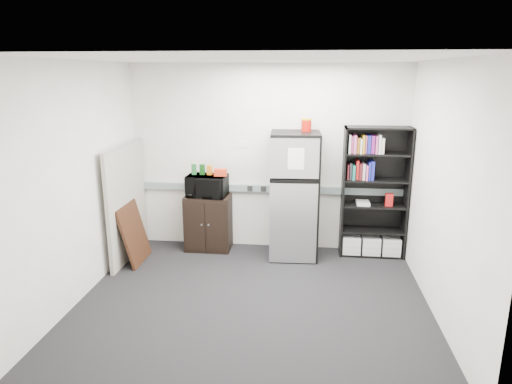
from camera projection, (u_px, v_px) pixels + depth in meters
floor at (253, 300)px, 5.31m from camera, size 4.00×4.00×0.00m
wall_back at (267, 158)px, 6.64m from camera, size 4.00×0.02×2.70m
wall_right at (444, 193)px, 4.74m from camera, size 0.02×3.50×2.70m
wall_left at (79, 183)px, 5.18m from camera, size 0.02×3.50×2.70m
ceiling at (253, 58)px, 4.62m from camera, size 4.00×3.50×0.02m
electrical_raceway at (267, 189)px, 6.73m from camera, size 3.92×0.05×0.10m
wall_note at (243, 144)px, 6.62m from camera, size 0.14×0.00×0.10m
bookshelf at (374, 193)px, 6.41m from camera, size 0.90×0.34×1.85m
cubicle_partition at (127, 202)px, 6.34m from camera, size 0.06×1.30×1.62m
cabinet at (208, 223)px, 6.74m from camera, size 0.66×0.44×0.82m
microwave at (207, 186)px, 6.58m from camera, size 0.58×0.41×0.31m
snack_box_a at (194, 169)px, 6.57m from camera, size 0.08×0.07×0.15m
snack_box_b at (202, 170)px, 6.56m from camera, size 0.07×0.05×0.15m
snack_box_c at (210, 170)px, 6.55m from camera, size 0.08×0.06×0.14m
snack_bag at (220, 172)px, 6.49m from camera, size 0.19×0.12×0.10m
refrigerator at (294, 195)px, 6.40m from camera, size 0.70×0.72×1.78m
coffee_can at (306, 124)px, 6.26m from camera, size 0.14×0.14×0.19m
framed_poster at (134, 233)px, 6.29m from camera, size 0.24×0.65×0.82m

